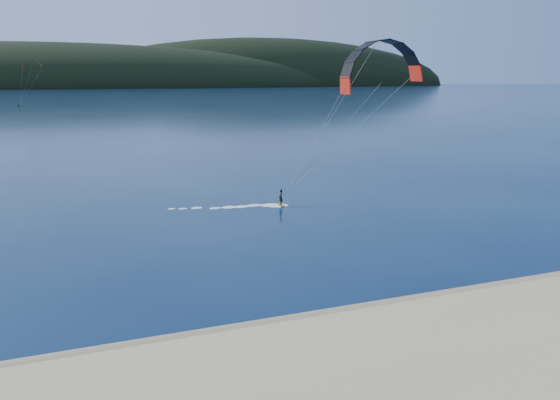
# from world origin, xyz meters

# --- Properties ---
(ground) EXTENTS (1800.00, 1800.00, 0.00)m
(ground) POSITION_xyz_m (0.00, 0.00, 0.00)
(ground) COLOR #071538
(ground) RESTS_ON ground
(wet_sand) EXTENTS (220.00, 2.50, 0.10)m
(wet_sand) POSITION_xyz_m (0.00, 4.50, 0.05)
(wet_sand) COLOR olive
(wet_sand) RESTS_ON ground
(headland) EXTENTS (1200.00, 310.00, 140.00)m
(headland) POSITION_xyz_m (0.63, 745.28, 0.00)
(headland) COLOR black
(headland) RESTS_ON ground
(kitesurfer_near) EXTENTS (20.98, 8.95, 14.16)m
(kitesurfer_near) POSITION_xyz_m (16.56, 22.10, 10.81)
(kitesurfer_near) COLOR #BF7816
(kitesurfer_near) RESTS_ON ground
(kitesurfer_far) EXTENTS (10.64, 4.80, 17.44)m
(kitesurfer_far) POSITION_xyz_m (-24.80, 209.55, 14.76)
(kitesurfer_far) COLOR #BF7816
(kitesurfer_far) RESTS_ON ground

